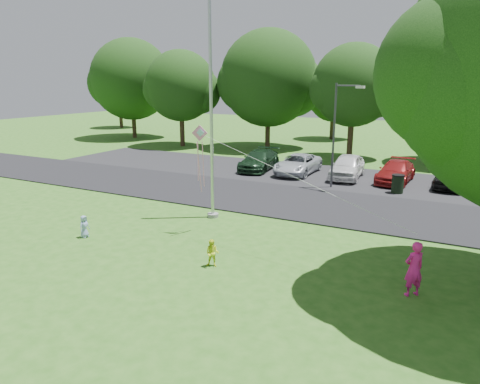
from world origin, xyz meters
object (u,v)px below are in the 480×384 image
at_px(street_lamp, 338,127).
at_px(woman, 414,269).
at_px(child_yellow, 212,253).
at_px(child_blue, 84,226).
at_px(trash_can, 398,184).
at_px(flagpole, 211,123).
at_px(kite, 204,146).

relative_size(street_lamp, woman, 3.60).
bearing_deg(child_yellow, child_blue, 162.55).
bearing_deg(woman, street_lamp, -107.06).
bearing_deg(trash_can, flagpole, -130.31).
height_order(street_lamp, kite, street_lamp).
distance_m(child_yellow, child_blue, 5.80).
xyz_separation_m(street_lamp, child_blue, (-6.61, -12.13, -3.05)).
xyz_separation_m(flagpole, child_yellow, (2.68, -4.58, -3.70)).
distance_m(trash_can, kite, 11.99).
bearing_deg(flagpole, child_blue, -124.90).
relative_size(street_lamp, trash_can, 5.50).
distance_m(trash_can, child_blue, 15.94).
bearing_deg(kite, flagpole, 96.04).
bearing_deg(street_lamp, trash_can, 18.22).
distance_m(flagpole, trash_can, 11.10).
xyz_separation_m(flagpole, kite, (0.85, -1.98, -0.66)).
xyz_separation_m(street_lamp, woman, (5.20, -11.37, -2.69)).
height_order(child_yellow, kite, kite).
distance_m(child_blue, kite, 5.61).
relative_size(trash_can, child_blue, 1.20).
bearing_deg(flagpole, trash_can, 49.69).
relative_size(woman, child_blue, 1.84).
distance_m(trash_can, woman, 11.87).
distance_m(woman, child_yellow, 6.08).
bearing_deg(street_lamp, kite, -93.06).
xyz_separation_m(street_lamp, kite, (-2.63, -9.64, 0.01)).
xyz_separation_m(woman, kite, (-7.83, 1.73, 2.70)).
bearing_deg(woman, flagpole, -64.80).
bearing_deg(flagpole, woman, -23.16).
relative_size(trash_can, child_yellow, 1.14).
bearing_deg(kite, child_blue, -165.07).
height_order(street_lamp, trash_can, street_lamp).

